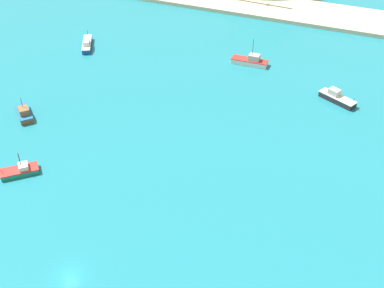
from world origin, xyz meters
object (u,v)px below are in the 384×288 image
at_px(fishing_boat_0, 20,171).
at_px(fishing_boat_9, 337,98).
at_px(fishing_boat_5, 250,61).
at_px(fishing_boat_3, 87,44).
at_px(fishing_boat_1, 24,113).

relative_size(fishing_boat_0, fishing_boat_9, 0.78).
bearing_deg(fishing_boat_5, fishing_boat_9, -22.66).
xyz_separation_m(fishing_boat_0, fishing_boat_3, (-17.83, 53.63, 0.23)).
bearing_deg(fishing_boat_3, fishing_boat_0, -71.60).
xyz_separation_m(fishing_boat_3, fishing_boat_5, (46.61, 7.80, 0.06)).
xyz_separation_m(fishing_boat_1, fishing_boat_3, (-5.84, 36.55, -0.04)).
relative_size(fishing_boat_1, fishing_boat_5, 0.77).
bearing_deg(fishing_boat_0, fishing_boat_1, 125.07).
bearing_deg(fishing_boat_9, fishing_boat_0, -136.37).
relative_size(fishing_boat_0, fishing_boat_3, 0.73).
relative_size(fishing_boat_5, fishing_boat_9, 1.04).
relative_size(fishing_boat_0, fishing_boat_1, 0.97).
height_order(fishing_boat_1, fishing_boat_5, fishing_boat_5).
relative_size(fishing_boat_3, fishing_boat_9, 1.07).
bearing_deg(fishing_boat_1, fishing_boat_5, 47.41).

